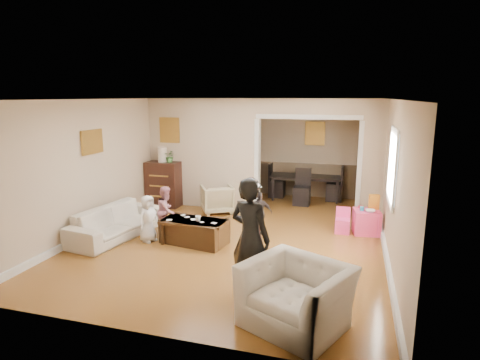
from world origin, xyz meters
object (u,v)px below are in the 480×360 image
(coffee_table, at_px, (194,231))
(cyan_cup, at_px, (362,209))
(armchair_back, at_px, (217,199))
(play_table, at_px, (366,222))
(child_kneel_b, at_px, (166,211))
(child_toddler, at_px, (260,213))
(dining_table, at_px, (305,187))
(armchair_front, at_px, (296,295))
(sofa, at_px, (117,222))
(dresser, at_px, (164,184))
(adult_person, at_px, (250,238))
(child_kneel_a, at_px, (148,219))
(coffee_cup, at_px, (198,219))
(table_lamp, at_px, (162,155))

(coffee_table, bearing_deg, cyan_cup, 25.16)
(armchair_back, height_order, play_table, armchair_back)
(child_kneel_b, distance_m, child_toddler, 1.81)
(cyan_cup, height_order, dining_table, dining_table)
(armchair_back, bearing_deg, armchair_front, 89.84)
(coffee_table, bearing_deg, sofa, -176.71)
(dresser, bearing_deg, armchair_back, -5.83)
(play_table, distance_m, child_toddler, 2.12)
(adult_person, bearing_deg, sofa, -5.22)
(dining_table, distance_m, child_kneel_a, 4.67)
(coffee_cup, bearing_deg, child_toddler, 40.10)
(coffee_cup, distance_m, child_kneel_b, 0.87)
(coffee_table, height_order, dining_table, dining_table)
(armchair_front, relative_size, cyan_cup, 14.26)
(child_kneel_a, bearing_deg, sofa, 104.59)
(armchair_back, bearing_deg, sofa, 27.60)
(child_kneel_a, xyz_separation_m, child_toddler, (1.90, 0.90, -0.00))
(coffee_table, height_order, child_kneel_a, child_kneel_a)
(armchair_front, height_order, play_table, armchair_front)
(play_table, bearing_deg, cyan_cup, -153.43)
(cyan_cup, relative_size, child_toddler, 0.09)
(child_toddler, bearing_deg, coffee_table, 4.96)
(armchair_front, bearing_deg, child_kneel_a, 171.55)
(armchair_front, xyz_separation_m, child_kneel_b, (-2.88, 2.47, 0.11))
(coffee_table, bearing_deg, armchair_back, 97.30)
(armchair_back, distance_m, cyan_cup, 3.27)
(armchair_front, bearing_deg, play_table, 101.80)
(dresser, distance_m, coffee_table, 2.75)
(coffee_table, xyz_separation_m, adult_person, (1.48, -1.63, 0.60))
(table_lamp, xyz_separation_m, cyan_cup, (4.64, -0.77, -0.77))
(cyan_cup, xyz_separation_m, child_kneel_a, (-3.80, -1.53, -0.07))
(dresser, xyz_separation_m, adult_person, (3.17, -3.77, 0.27))
(sofa, xyz_separation_m, dining_table, (3.11, 3.94, 0.02))
(sofa, relative_size, child_kneel_b, 2.08)
(dining_table, bearing_deg, coffee_table, -117.20)
(dresser, bearing_deg, adult_person, -49.96)
(armchair_back, distance_m, child_kneel_b, 1.77)
(dresser, bearing_deg, child_kneel_a, -69.96)
(armchair_front, xyz_separation_m, table_lamp, (-3.87, 4.32, 0.91))
(coffee_table, xyz_separation_m, play_table, (3.05, 1.43, 0.01))
(child_kneel_b, bearing_deg, table_lamp, 17.55)
(dining_table, height_order, child_toddler, child_toddler)
(child_kneel_a, bearing_deg, dining_table, -11.44)
(child_kneel_a, bearing_deg, adult_person, -102.88)
(cyan_cup, bearing_deg, child_toddler, -161.51)
(adult_person, relative_size, child_kneel_b, 1.71)
(dresser, height_order, play_table, dresser)
(dresser, relative_size, child_toddler, 1.26)
(sofa, relative_size, armchair_back, 2.83)
(dining_table, bearing_deg, child_toddler, -104.41)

